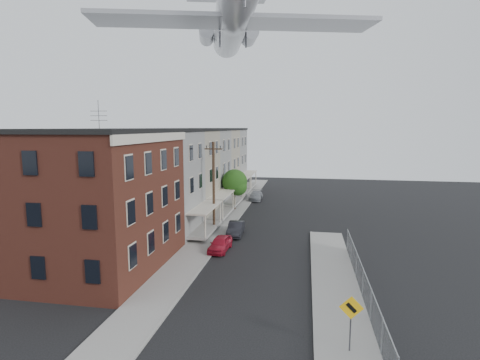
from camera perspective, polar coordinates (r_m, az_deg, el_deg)
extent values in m
plane|color=black|center=(20.83, -0.75, -21.91)|extent=(120.00, 120.00, 0.00)
cube|color=gray|center=(43.90, -1.93, -5.60)|extent=(3.00, 62.00, 0.12)
cube|color=gray|center=(25.97, 14.39, -15.69)|extent=(3.00, 26.00, 0.12)
cube|color=gray|center=(43.63, -0.06, -5.67)|extent=(0.15, 62.00, 0.14)
cube|color=gray|center=(25.89, 11.06, -15.64)|extent=(0.15, 26.00, 0.14)
cube|color=black|center=(29.63, -21.50, -3.03)|extent=(10.00, 12.00, 10.00)
cube|color=black|center=(29.14, -22.02, 6.96)|extent=(10.30, 12.30, 0.30)
cube|color=beige|center=(26.81, -12.67, 6.34)|extent=(0.16, 12.20, 0.60)
cylinder|color=#515156|center=(26.40, -20.73, 9.15)|extent=(0.04, 0.04, 2.00)
cube|color=slate|center=(37.92, -14.02, -0.40)|extent=(10.00, 7.00, 10.00)
cube|color=black|center=(37.54, -14.28, 7.40)|extent=(10.25, 7.00, 0.30)
cube|color=gray|center=(36.86, -5.30, -7.51)|extent=(1.80, 6.40, 0.25)
cube|color=beige|center=(36.34, -5.34, -4.16)|extent=(1.90, 6.50, 0.15)
cube|color=gray|center=(44.34, -10.34, 0.90)|extent=(10.00, 7.00, 10.00)
cube|color=black|center=(44.01, -10.51, 7.57)|extent=(10.25, 7.00, 0.30)
cube|color=gray|center=(43.44, -2.85, -5.09)|extent=(1.80, 6.40, 0.25)
cube|color=beige|center=(43.00, -2.87, -2.23)|extent=(1.90, 6.50, 0.15)
cube|color=slate|center=(50.92, -7.61, 1.86)|extent=(10.00, 7.00, 10.00)
cube|color=black|center=(50.63, -7.72, 7.67)|extent=(10.25, 7.00, 0.30)
cube|color=gray|center=(50.13, -1.06, -3.31)|extent=(1.80, 6.40, 0.25)
cube|color=beige|center=(49.75, -1.07, -0.82)|extent=(1.90, 6.50, 0.15)
cube|color=gray|center=(57.59, -5.50, 2.60)|extent=(10.00, 7.00, 10.00)
cube|color=black|center=(57.34, -5.57, 7.73)|extent=(10.25, 7.00, 0.30)
cube|color=gray|center=(56.90, 0.30, -1.95)|extent=(1.80, 6.40, 0.25)
cube|color=beige|center=(56.56, 0.30, 0.25)|extent=(1.90, 6.50, 0.15)
cube|color=slate|center=(64.33, -3.83, 3.19)|extent=(10.00, 7.00, 10.00)
cube|color=black|center=(64.11, -3.87, 7.78)|extent=(10.25, 7.00, 0.30)
cube|color=gray|center=(63.72, 1.37, -0.88)|extent=(1.80, 6.40, 0.25)
cube|color=beige|center=(63.41, 1.37, 1.09)|extent=(1.90, 6.50, 0.15)
cylinder|color=gray|center=(19.54, 20.81, -21.43)|extent=(0.06, 0.06, 1.90)
cylinder|color=gray|center=(22.17, 19.32, -17.67)|extent=(0.06, 0.06, 1.90)
cylinder|color=gray|center=(24.87, 18.20, -14.71)|extent=(0.06, 0.06, 1.90)
cylinder|color=gray|center=(27.64, 17.31, -12.33)|extent=(0.06, 0.06, 1.90)
cylinder|color=gray|center=(30.45, 16.61, -10.39)|extent=(0.06, 0.06, 1.90)
cylinder|color=gray|center=(33.30, 16.03, -8.78)|extent=(0.06, 0.06, 1.90)
cube|color=gray|center=(24.55, 18.29, -12.77)|extent=(0.04, 18.00, 0.04)
cube|color=gray|center=(24.87, 18.20, -14.71)|extent=(0.02, 18.00, 1.80)
cylinder|color=#515156|center=(19.17, 16.47, -20.65)|extent=(0.07, 0.07, 2.60)
cube|color=#F9B40D|center=(18.70, 16.61, -18.15)|extent=(1.10, 0.03, 1.10)
cube|color=black|center=(18.68, 16.61, -18.17)|extent=(0.52, 0.02, 0.52)
cylinder|color=black|center=(37.32, -4.03, -1.09)|extent=(0.26, 0.26, 9.00)
cube|color=black|center=(36.91, -4.09, 4.74)|extent=(1.80, 0.12, 0.12)
cylinder|color=black|center=(37.07, -5.14, 5.06)|extent=(0.08, 0.08, 0.25)
cylinder|color=black|center=(36.73, -3.03, 5.05)|extent=(0.08, 0.08, 0.25)
cylinder|color=black|center=(47.47, -0.82, -3.15)|extent=(0.24, 0.24, 2.40)
sphere|color=#1A3A0F|center=(47.06, -0.82, -0.29)|extent=(3.20, 3.20, 3.20)
sphere|color=#1A3A0F|center=(46.76, -0.29, -1.03)|extent=(2.24, 2.24, 2.24)
imported|color=#AF162C|center=(32.17, -3.04, -9.67)|extent=(1.65, 3.73, 1.25)
imported|color=black|center=(36.60, -0.66, -7.43)|extent=(1.55, 3.99, 1.29)
imported|color=gray|center=(53.93, 2.44, -2.43)|extent=(1.83, 4.35, 1.25)
cylinder|color=silver|center=(41.49, -0.98, 23.90)|extent=(10.70, 27.58, 3.68)
cone|color=silver|center=(54.86, -2.05, 19.96)|extent=(4.44, 4.28, 3.68)
cube|color=#939399|center=(39.53, -0.79, 22.98)|extent=(27.88, 11.81, 0.40)
cylinder|color=#939399|center=(50.91, -5.12, 21.14)|extent=(2.97, 4.91, 1.84)
cylinder|color=#939399|center=(51.21, 1.50, 21.09)|extent=(2.97, 4.91, 1.84)
cube|color=silver|center=(55.06, -2.03, 23.36)|extent=(1.41, 4.29, 6.43)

